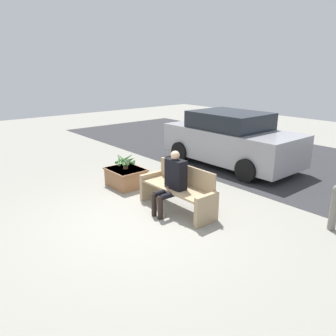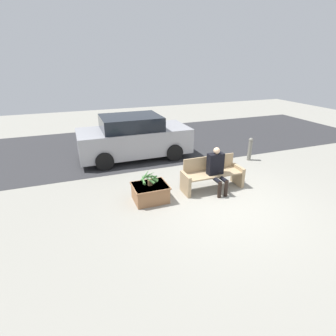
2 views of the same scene
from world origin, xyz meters
The scene contains 8 objects.
ground_plane centered at (0.00, 0.00, 0.00)m, with size 30.00×30.00×0.00m, color gray.
road_surface centered at (0.00, 5.85, 0.00)m, with size 20.00×6.00×0.01m, color #2D2D30.
bench centered at (0.08, 0.93, 0.43)m, with size 1.77×0.57×0.91m.
person_seated centered at (0.10, 0.74, 0.70)m, with size 0.44×0.64×1.26m.
planter_box centered at (-1.77, 0.86, 0.24)m, with size 0.90×0.75×0.45m.
potted_plant centered at (-1.76, 0.86, 0.65)m, with size 0.52×0.53×0.42m.
parked_car centered at (-1.35, 4.26, 0.77)m, with size 4.04×1.98×1.57m.
bollard_post centered at (2.51, 2.45, 0.45)m, with size 0.15×0.15×0.84m.
Camera 1 is at (4.70, -3.22, 2.78)m, focal length 35.00 mm.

